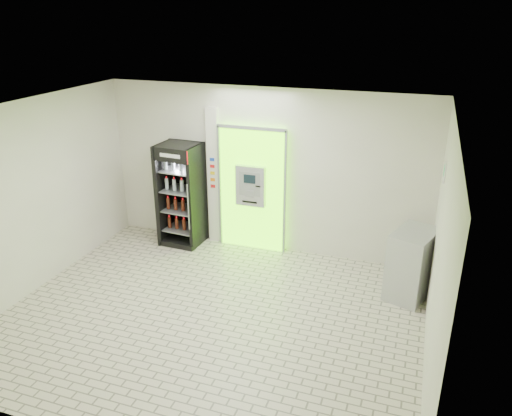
% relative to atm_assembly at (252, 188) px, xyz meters
% --- Properties ---
extents(ground, '(6.00, 6.00, 0.00)m').
position_rel_atm_assembly_xyz_m(ground, '(0.20, -2.41, -1.17)').
color(ground, beige).
rests_on(ground, ground).
extents(room_shell, '(6.00, 6.00, 6.00)m').
position_rel_atm_assembly_xyz_m(room_shell, '(0.20, -2.41, 0.67)').
color(room_shell, silver).
rests_on(room_shell, ground).
extents(atm_assembly, '(1.30, 0.24, 2.33)m').
position_rel_atm_assembly_xyz_m(atm_assembly, '(0.00, 0.00, 0.00)').
color(atm_assembly, '#61F207').
rests_on(atm_assembly, ground).
extents(pillar, '(0.22, 0.11, 2.60)m').
position_rel_atm_assembly_xyz_m(pillar, '(-0.78, 0.04, 0.13)').
color(pillar, silver).
rests_on(pillar, ground).
extents(beverage_cooler, '(0.77, 0.72, 1.95)m').
position_rel_atm_assembly_xyz_m(beverage_cooler, '(-1.33, -0.24, -0.24)').
color(beverage_cooler, black).
rests_on(beverage_cooler, ground).
extents(steel_cabinet, '(0.80, 0.96, 1.10)m').
position_rel_atm_assembly_xyz_m(steel_cabinet, '(2.91, -0.85, -0.62)').
color(steel_cabinet, '#AFB2B7').
rests_on(steel_cabinet, ground).
extents(exit_sign, '(0.02, 0.22, 0.26)m').
position_rel_atm_assembly_xyz_m(exit_sign, '(3.19, -1.01, 0.95)').
color(exit_sign, white).
rests_on(exit_sign, room_shell).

